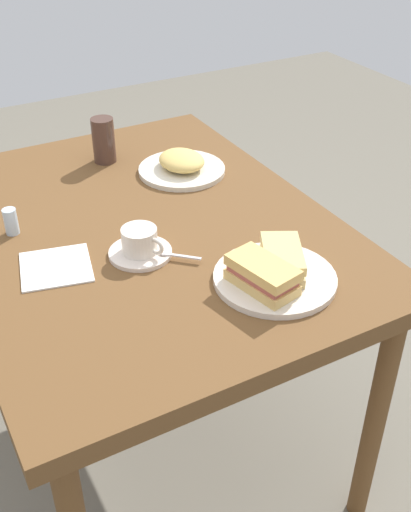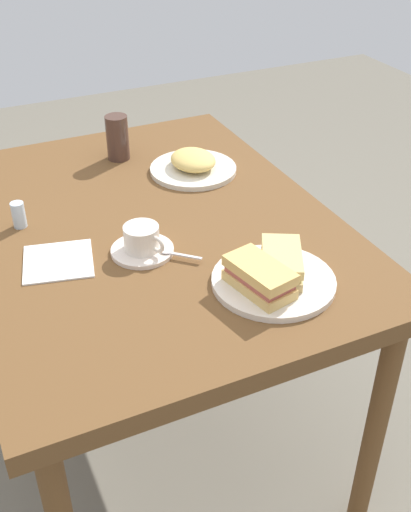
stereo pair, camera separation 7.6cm
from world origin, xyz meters
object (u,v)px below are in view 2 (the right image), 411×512
object	(u,v)px
side_plate	(193,169)
coffee_saucer	(142,250)
sandwich_front	(281,262)
salt_shaker	(19,215)
dining_table	(147,246)
drinking_glass	(117,138)
sandwich_back	(259,277)
napkin	(58,261)
coffee_cup	(142,237)
spoon	(174,253)
sandwich_plate	(273,281)

from	to	relation	value
side_plate	coffee_saucer	bearing A→B (deg)	140.30
sandwich_front	salt_shaker	size ratio (longest dim) A/B	2.56
dining_table	drinking_glass	world-z (taller)	drinking_glass
coffee_saucer	salt_shaker	distance (m)	0.32
dining_table	sandwich_back	world-z (taller)	sandwich_back
sandwich_back	napkin	bearing A→B (deg)	50.08
sandwich_back	coffee_cup	xyz separation A→B (m)	(0.24, 0.16, -0.00)
dining_table	spoon	bearing A→B (deg)	-179.87
coffee_cup	side_plate	bearing A→B (deg)	-39.49
dining_table	coffee_cup	world-z (taller)	coffee_cup
coffee_saucer	spoon	size ratio (longest dim) A/B	1.76
sandwich_front	napkin	bearing A→B (deg)	58.23
coffee_cup	napkin	xyz separation A→B (m)	(0.04, 0.18, -0.04)
napkin	coffee_saucer	bearing A→B (deg)	-102.86
dining_table	napkin	distance (m)	0.26
sandwich_plate	coffee_cup	world-z (taller)	coffee_cup
coffee_cup	dining_table	bearing A→B (deg)	-22.88
coffee_saucer	side_plate	xyz separation A→B (m)	(0.32, -0.27, 0.00)
coffee_cup	spoon	world-z (taller)	coffee_cup
sandwich_back	coffee_cup	distance (m)	0.29
dining_table	side_plate	xyz separation A→B (m)	(0.20, -0.21, 0.08)
sandwich_back	spoon	bearing A→B (deg)	28.75
sandwich_back	coffee_saucer	xyz separation A→B (m)	(0.25, 0.16, -0.04)
coffee_cup	spoon	distance (m)	0.08
coffee_cup	salt_shaker	bearing A→B (deg)	44.65
dining_table	coffee_cup	distance (m)	0.18
salt_shaker	coffee_saucer	bearing A→B (deg)	-135.26
drinking_glass	spoon	bearing A→B (deg)	174.41
sandwich_back	napkin	xyz separation A→B (m)	(0.29, 0.34, -0.04)
side_plate	salt_shaker	size ratio (longest dim) A/B	3.76
coffee_saucer	coffee_cup	xyz separation A→B (m)	(-0.00, -0.00, 0.04)
spoon	sandwich_back	bearing A→B (deg)	-151.25
coffee_saucer	napkin	distance (m)	0.19
side_plate	drinking_glass	bearing A→B (deg)	43.31
sandwich_plate	side_plate	xyz separation A→B (m)	(0.55, -0.06, 0.00)
sandwich_front	coffee_saucer	world-z (taller)	sandwich_front
sandwich_plate	napkin	world-z (taller)	sandwich_plate
sandwich_front	coffee_cup	bearing A→B (deg)	47.32
coffee_cup	side_plate	distance (m)	0.42
coffee_saucer	sandwich_plate	bearing A→B (deg)	-137.56
spoon	salt_shaker	size ratio (longest dim) A/B	1.26
sandwich_plate	side_plate	size ratio (longest dim) A/B	1.08
dining_table	napkin	xyz separation A→B (m)	(-0.08, 0.24, 0.08)
sandwich_front	spoon	bearing A→B (deg)	47.20
napkin	drinking_glass	distance (m)	0.54
dining_table	coffee_saucer	bearing A→B (deg)	156.58
coffee_cup	spoon	size ratio (longest dim) A/B	1.25
dining_table	coffee_saucer	distance (m)	0.16
coffee_cup	drinking_glass	world-z (taller)	drinking_glass
dining_table	napkin	size ratio (longest dim) A/B	7.63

